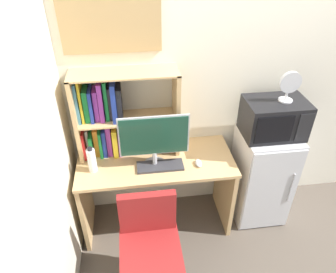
% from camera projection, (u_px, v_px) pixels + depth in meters
% --- Properties ---
extents(wall_back, '(6.40, 0.04, 2.60)m').
position_uv_depth(wall_back, '(300.00, 77.00, 2.72)').
color(wall_back, silver).
rests_on(wall_back, ground_plane).
extents(desk, '(1.31, 0.57, 0.77)m').
position_uv_depth(desk, '(156.00, 180.00, 2.77)').
color(desk, tan).
rests_on(desk, ground_plane).
extents(hutch_bookshelf, '(0.83, 0.26, 0.73)m').
position_uv_depth(hutch_bookshelf, '(112.00, 116.00, 2.54)').
color(hutch_bookshelf, tan).
rests_on(hutch_bookshelf, desk).
extents(monitor, '(0.55, 0.19, 0.46)m').
position_uv_depth(monitor, '(154.00, 139.00, 2.43)').
color(monitor, '#B7B7BC').
rests_on(monitor, desk).
extents(keyboard, '(0.38, 0.14, 0.02)m').
position_uv_depth(keyboard, '(160.00, 166.00, 2.56)').
color(keyboard, '#333338').
rests_on(keyboard, desk).
extents(computer_mouse, '(0.05, 0.10, 0.04)m').
position_uv_depth(computer_mouse, '(199.00, 163.00, 2.57)').
color(computer_mouse, silver).
rests_on(computer_mouse, desk).
extents(water_bottle, '(0.07, 0.07, 0.23)m').
position_uv_depth(water_bottle, '(92.00, 160.00, 2.47)').
color(water_bottle, silver).
rests_on(water_bottle, desk).
extents(mini_fridge, '(0.47, 0.49, 0.93)m').
position_uv_depth(mini_fridge, '(261.00, 175.00, 2.93)').
color(mini_fridge, silver).
rests_on(mini_fridge, ground_plane).
extents(microwave, '(0.50, 0.34, 0.31)m').
position_uv_depth(microwave, '(274.00, 118.00, 2.58)').
color(microwave, black).
rests_on(microwave, mini_fridge).
extents(desk_fan, '(0.17, 0.11, 0.25)m').
position_uv_depth(desk_fan, '(289.00, 85.00, 2.41)').
color(desk_fan, silver).
rests_on(desk_fan, microwave).
extents(desk_chair, '(0.50, 0.50, 0.88)m').
position_uv_depth(desk_chair, '(150.00, 255.00, 2.31)').
color(desk_chair, black).
rests_on(desk_chair, ground_plane).
extents(wall_corkboard, '(0.72, 0.02, 0.53)m').
position_uv_depth(wall_corkboard, '(110.00, 15.00, 2.20)').
color(wall_corkboard, tan).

